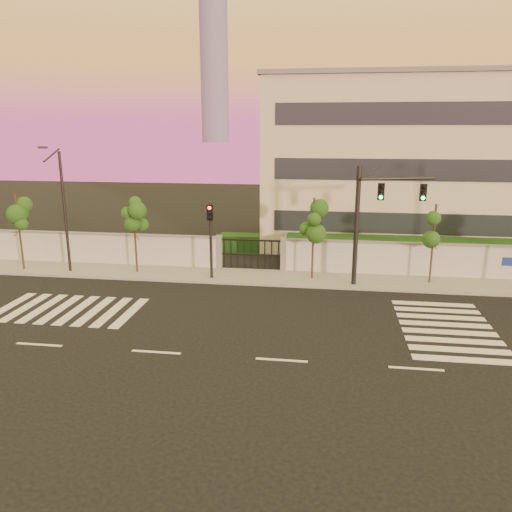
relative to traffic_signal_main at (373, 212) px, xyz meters
name	(u,v)px	position (x,y,z in m)	size (l,w,h in m)	color
ground	(282,360)	(-4.00, -9.70, -4.23)	(120.00, 120.00, 0.00)	black
sidewalk	(298,279)	(-4.00, 0.80, -4.16)	(60.00, 3.00, 0.15)	gray
perimeter_wall	(302,256)	(-3.90, 2.30, -3.16)	(60.00, 0.36, 2.20)	#ACAFB3
hedge_row	(320,250)	(-2.84, 5.04, -3.42)	(41.00, 4.25, 1.80)	#163710
institutional_building	(429,162)	(5.00, 12.29, 1.92)	(24.40, 12.40, 12.25)	beige
distant_skyscraper	(213,29)	(-69.00, 270.30, 57.75)	(16.00, 16.00, 118.00)	slate
road_markings	(255,321)	(-5.58, -5.94, -4.22)	(57.00, 7.62, 0.02)	silver
street_tree_b	(18,214)	(-20.92, 0.24, -0.66)	(1.57, 1.25, 4.85)	#382314
street_tree_c	(134,218)	(-13.75, 0.67, -0.76)	(1.52, 1.21, 4.72)	#382314
street_tree_d	(314,220)	(-3.17, 0.78, -0.67)	(1.51, 1.20, 4.85)	#382314
street_tree_e	(435,226)	(3.45, 0.93, -0.85)	(1.38, 1.10, 4.61)	#382314
traffic_signal_main	(373,212)	(0.00, 0.00, 0.00)	(4.17, 1.36, 6.70)	black
traffic_signal_secondary	(211,231)	(-9.00, 0.04, -1.31)	(0.36, 0.34, 4.61)	black
streetlight_west	(63,206)	(-17.90, 0.10, -0.09)	(0.46, 1.85, 7.67)	black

